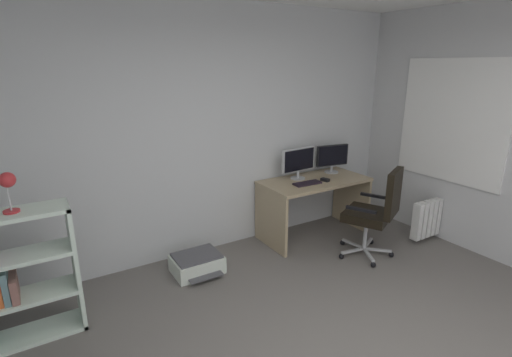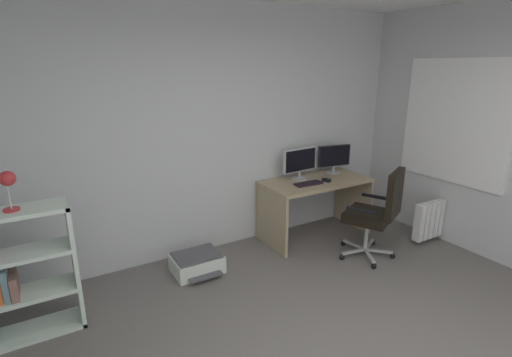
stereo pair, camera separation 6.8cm
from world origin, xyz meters
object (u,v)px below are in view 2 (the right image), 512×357
(monitor_secondary, at_px, (334,157))
(monitor_main, at_px, (300,161))
(keyboard, at_px, (308,184))
(desk_lamp, at_px, (8,183))
(office_chair, at_px, (378,210))
(desk, at_px, (315,196))
(computer_mouse, at_px, (326,180))
(radiator, at_px, (436,218))
(printer, at_px, (197,263))

(monitor_secondary, bearing_deg, monitor_main, -179.99)
(keyboard, xyz_separation_m, desk_lamp, (-2.90, -0.22, 0.53))
(keyboard, height_order, office_chair, office_chair)
(desk, height_order, office_chair, office_chair)
(computer_mouse, bearing_deg, keyboard, 161.97)
(keyboard, bearing_deg, monitor_main, 82.21)
(keyboard, bearing_deg, radiator, -26.78)
(monitor_secondary, height_order, printer, monitor_secondary)
(monitor_main, bearing_deg, desk, -42.33)
(monitor_secondary, relative_size, keyboard, 1.30)
(desk, xyz_separation_m, monitor_secondary, (0.39, 0.14, 0.41))
(office_chair, bearing_deg, desk, 104.63)
(computer_mouse, distance_m, printer, 1.80)
(desk, relative_size, monitor_main, 2.67)
(desk, height_order, printer, desk)
(desk, height_order, keyboard, keyboard)
(keyboard, bearing_deg, office_chair, -58.46)
(monitor_main, distance_m, radiator, 1.80)
(desk, distance_m, monitor_secondary, 0.59)
(monitor_secondary, relative_size, office_chair, 0.43)
(monitor_main, bearing_deg, desk_lamp, -171.28)
(monitor_secondary, bearing_deg, radiator, -51.13)
(monitor_main, relative_size, radiator, 0.70)
(office_chair, relative_size, radiator, 1.46)
(monitor_secondary, height_order, desk_lamp, desk_lamp)
(keyboard, relative_size, radiator, 0.48)
(monitor_secondary, xyz_separation_m, computer_mouse, (-0.33, -0.25, -0.19))
(desk_lamp, height_order, radiator, desk_lamp)
(monitor_secondary, xyz_separation_m, printer, (-2.01, -0.23, -0.84))
(monitor_main, xyz_separation_m, desk_lamp, (-2.94, -0.45, 0.31))
(computer_mouse, xyz_separation_m, radiator, (1.13, -0.74, -0.46))
(computer_mouse, bearing_deg, office_chair, -92.43)
(monitor_secondary, distance_m, printer, 2.19)
(monitor_main, xyz_separation_m, computer_mouse, (0.22, -0.25, -0.21))
(monitor_main, xyz_separation_m, radiator, (1.35, -0.99, -0.67))
(desk, distance_m, office_chair, 0.83)
(desk, xyz_separation_m, printer, (-1.61, -0.09, -0.43))
(office_chair, xyz_separation_m, printer, (-1.82, 0.71, -0.47))
(office_chair, xyz_separation_m, desk_lamp, (-3.30, 0.49, 0.70))
(desk, relative_size, printer, 2.66)
(printer, bearing_deg, radiator, -15.29)
(computer_mouse, bearing_deg, desk_lamp, 169.33)
(keyboard, relative_size, office_chair, 0.33)
(keyboard, height_order, printer, keyboard)
(computer_mouse, xyz_separation_m, office_chair, (0.14, -0.69, -0.18))
(printer, distance_m, radiator, 2.91)
(monitor_secondary, distance_m, computer_mouse, 0.46)
(keyboard, bearing_deg, monitor_secondary, 23.69)
(keyboard, distance_m, computer_mouse, 0.26)
(desk, xyz_separation_m, radiator, (1.19, -0.85, -0.24))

